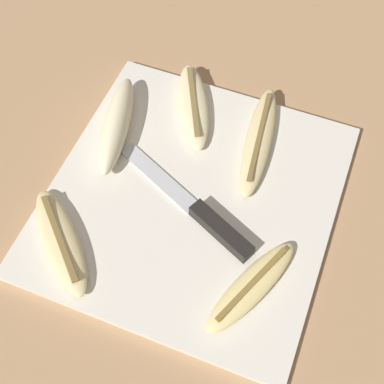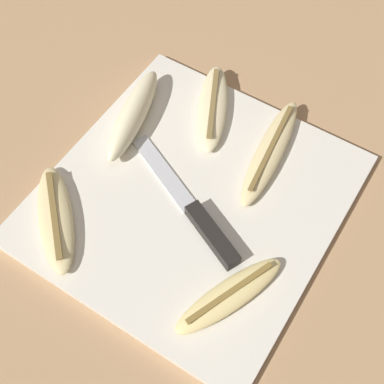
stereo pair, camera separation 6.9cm
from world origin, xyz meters
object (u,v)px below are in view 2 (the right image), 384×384
banana_ripe_center (270,151)px  banana_bright_far (133,114)px  banana_cream_curved (213,107)px  banana_mellow_near (56,218)px  banana_golden_short (229,295)px  knife (202,221)px

banana_ripe_center → banana_bright_far: 0.20m
banana_cream_curved → banana_bright_far: 0.11m
banana_bright_far → banana_mellow_near: bearing=-176.6°
banana_ripe_center → banana_cream_curved: same height
banana_bright_far → banana_golden_short: bearing=-121.8°
knife → banana_cream_curved: bearing=51.6°
knife → banana_golden_short: (-0.07, -0.08, 0.00)m
banana_mellow_near → banana_cream_curved: same height
knife → banana_ripe_center: bearing=15.6°
banana_golden_short → banana_bright_far: 0.29m
knife → banana_bright_far: bearing=87.1°
banana_ripe_center → banana_cream_curved: 0.11m
knife → banana_mellow_near: 0.18m
banana_mellow_near → banana_golden_short: size_ratio=0.93×
banana_golden_short → banana_bright_far: (0.15, 0.25, 0.01)m
banana_cream_curved → banana_mellow_near: bearing=164.4°
banana_golden_short → banana_cream_curved: 0.28m
knife → banana_ripe_center: 0.14m
banana_golden_short → banana_mellow_near: bearing=97.2°
banana_golden_short → banana_cream_curved: bearing=35.3°
banana_bright_far → banana_cream_curved: bearing=-47.2°
banana_mellow_near → banana_bright_far: (0.18, 0.01, 0.01)m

